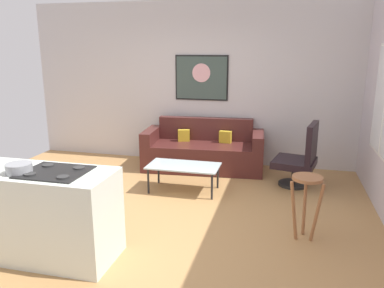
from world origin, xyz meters
name	(u,v)px	position (x,y,z in m)	size (l,w,h in m)	color
ground	(163,217)	(0.00, 0.00, -0.02)	(6.40, 6.40, 0.04)	#B1834E
back_wall	(205,84)	(0.00, 2.42, 1.40)	(6.40, 0.05, 2.80)	silver
couch	(203,152)	(0.08, 1.97, 0.30)	(2.05, 0.96, 0.83)	#4A201E
coffee_table	(184,167)	(0.03, 0.87, 0.36)	(1.02, 0.53, 0.39)	silver
armchair	(301,158)	(1.66, 1.46, 0.45)	(0.70, 0.72, 0.97)	black
bar_stool	(306,191)	(1.67, -0.18, 0.54)	(0.37, 0.36, 0.71)	#9B623C
kitchen_counter	(32,212)	(-0.97, -1.16, 0.44)	(1.69, 0.64, 0.91)	silver
mixing_bowl	(19,169)	(-0.98, -1.26, 0.93)	(0.24, 0.24, 0.09)	gray
wall_painting	(201,78)	(-0.05, 2.38, 1.51)	(0.93, 0.03, 0.77)	black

